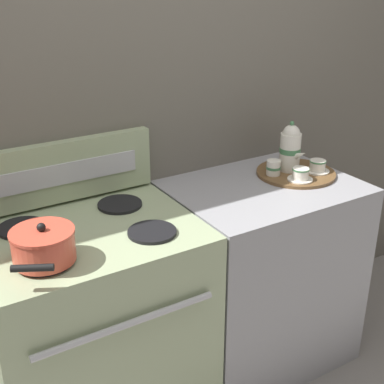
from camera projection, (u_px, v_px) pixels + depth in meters
The scene contains 11 objects.
ground_plane at pixel (185, 381), 2.43m from camera, with size 6.00×6.00×0.00m, color gray.
wall_back at pixel (144, 131), 2.25m from camera, with size 6.00×0.05×2.20m.
stove at pixel (96, 332), 2.06m from camera, with size 0.79×0.63×0.89m.
control_panel at pixel (57, 173), 2.05m from camera, with size 0.78×0.05×0.24m.
side_counter at pixel (260, 274), 2.45m from camera, with size 0.79×0.60×0.88m.
saucepan at pixel (43, 246), 1.66m from camera, with size 0.23×0.28×0.13m.
serving_tray at pixel (296, 173), 2.38m from camera, with size 0.35×0.35×0.01m.
teapot at pixel (290, 148), 2.36m from camera, with size 0.09×0.15×0.23m.
teacup_left at pixel (300, 174), 2.28m from camera, with size 0.11×0.11×0.05m.
teacup_right at pixel (317, 166), 2.37m from camera, with size 0.11×0.11×0.05m.
creamer_jug at pixel (273, 168), 2.34m from camera, with size 0.06×0.06×0.07m.
Camera 1 is at (-0.96, -1.62, 1.76)m, focal length 50.00 mm.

